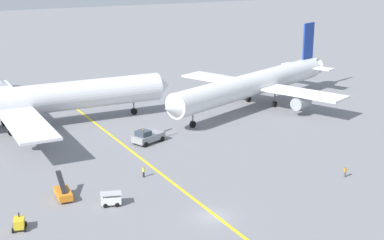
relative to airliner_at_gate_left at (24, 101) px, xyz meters
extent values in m
plane|color=gray|center=(12.21, -49.29, -5.28)|extent=(600.00, 600.00, 0.00)
cube|color=yellow|center=(12.68, -39.29, -5.28)|extent=(0.99, 120.00, 0.01)
cylinder|color=silver|center=(0.47, 0.00, 0.10)|extent=(53.43, 6.05, 5.54)
cone|color=silver|center=(28.36, -0.27, 0.10)|extent=(2.85, 5.12, 5.09)
cube|color=silver|center=(-2.20, 0.02, -0.73)|extent=(6.85, 47.14, 0.44)
cylinder|color=#999EA3|center=(-1.32, -13.17, -2.53)|extent=(4.22, 2.64, 2.60)
cylinder|color=#999EA3|center=(-1.07, 13.19, -2.53)|extent=(4.22, 2.64, 2.60)
cylinder|color=slate|center=(-3.16, 3.43, -3.51)|extent=(0.28, 0.28, 2.24)
cylinder|color=black|center=(-3.16, 3.43, -4.63)|extent=(1.31, 0.56, 1.30)
cylinder|color=slate|center=(-3.23, -3.37, -3.51)|extent=(0.28, 0.28, 2.24)
cylinder|color=black|center=(-3.23, -3.37, -4.63)|extent=(1.31, 0.56, 1.30)
cylinder|color=slate|center=(21.82, -0.21, -3.51)|extent=(0.28, 0.28, 2.24)
cylinder|color=black|center=(21.82, -0.21, -4.63)|extent=(1.31, 0.56, 1.30)
cylinder|color=white|center=(46.34, -6.89, -0.17)|extent=(47.46, 22.57, 4.88)
cone|color=white|center=(22.39, -16.35, -0.17)|extent=(4.25, 5.20, 4.49)
cone|color=white|center=(70.10, 2.49, -0.17)|extent=(4.78, 4.95, 3.90)
cube|color=white|center=(48.62, -5.99, -0.90)|extent=(20.31, 38.72, 0.44)
cube|color=white|center=(67.78, 1.57, 0.32)|extent=(7.75, 13.27, 0.28)
cube|color=#193899|center=(67.50, 1.46, 6.53)|extent=(4.22, 1.95, 8.53)
cylinder|color=#999EA3|center=(43.67, 3.82, -2.70)|extent=(4.86, 3.96, 2.60)
cylinder|color=#999EA3|center=(51.71, -16.54, -2.70)|extent=(4.86, 3.96, 2.60)
cylinder|color=slate|center=(50.80, -8.79, -3.50)|extent=(0.28, 0.28, 2.27)
cylinder|color=black|center=(50.80, -8.79, -4.63)|extent=(1.41, 0.99, 1.30)
cylinder|color=slate|center=(48.30, -2.46, -3.50)|extent=(0.28, 0.28, 2.27)
cylinder|color=black|center=(48.30, -2.46, -4.63)|extent=(1.41, 0.99, 1.30)
cylinder|color=slate|center=(28.07, -14.11, -3.50)|extent=(0.28, 0.28, 2.27)
cylinder|color=black|center=(28.07, -14.11, -4.63)|extent=(1.41, 0.99, 1.30)
cube|color=gray|center=(17.01, -18.53, -4.27)|extent=(6.38, 4.71, 1.13)
cube|color=#333D47|center=(15.84, -19.02, -3.26)|extent=(2.75, 2.80, 0.90)
cylinder|color=#4C4C51|center=(21.17, -16.83, -4.16)|extent=(3.04, 1.40, 0.20)
sphere|color=orange|center=(15.84, -19.02, -2.63)|extent=(0.24, 0.24, 0.24)
cylinder|color=black|center=(15.60, -20.58, -4.83)|extent=(0.95, 0.62, 0.90)
cylinder|color=black|center=(14.57, -18.06, -4.83)|extent=(0.95, 0.62, 0.90)
cylinder|color=black|center=(19.45, -19.00, -4.83)|extent=(0.95, 0.62, 0.90)
cylinder|color=black|center=(18.42, -16.49, -4.83)|extent=(0.95, 0.62, 0.90)
cube|color=silver|center=(2.22, -40.12, -4.48)|extent=(2.93, 2.22, 1.00)
cube|color=#B2B2B7|center=(2.22, -40.12, -3.63)|extent=(3.08, 2.33, 0.12)
cylinder|color=black|center=(1.29, -40.56, -4.98)|extent=(0.63, 0.37, 0.60)
cylinder|color=black|center=(1.72, -39.23, -4.98)|extent=(0.63, 0.37, 0.60)
cylinder|color=black|center=(2.72, -41.02, -4.98)|extent=(0.63, 0.37, 0.60)
cylinder|color=black|center=(3.15, -39.68, -4.98)|extent=(0.63, 0.37, 0.60)
cube|color=orange|center=(-2.69, -35.17, -4.53)|extent=(2.08, 4.12, 0.90)
cube|color=black|center=(-2.63, -34.37, -3.18)|extent=(1.00, 4.27, 1.83)
cylinder|color=black|center=(-3.33, -34.37, -4.98)|extent=(0.24, 0.61, 0.60)
cylinder|color=black|center=(-1.94, -34.47, -4.98)|extent=(0.24, 0.61, 0.60)
cylinder|color=black|center=(-3.44, -35.87, -4.98)|extent=(0.24, 0.61, 0.60)
cylinder|color=black|center=(-2.04, -35.97, -4.98)|extent=(0.24, 0.61, 0.60)
cube|color=gold|center=(-9.78, -41.52, -4.43)|extent=(1.64, 2.06, 1.10)
cylinder|color=black|center=(-9.64, -41.00, -3.63)|extent=(0.16, 0.16, 0.50)
cylinder|color=black|center=(-9.31, -42.43, -4.98)|extent=(0.35, 0.63, 0.60)
cylinder|color=black|center=(-10.66, -42.05, -4.98)|extent=(0.35, 0.63, 0.60)
cylinder|color=black|center=(-8.91, -40.98, -4.98)|extent=(0.35, 0.63, 0.60)
cylinder|color=black|center=(-10.26, -40.61, -4.98)|extent=(0.35, 0.63, 0.60)
cylinder|color=black|center=(9.88, -33.01, -4.85)|extent=(0.28, 0.28, 0.86)
cylinder|color=#D1E02D|center=(9.88, -33.01, -4.12)|extent=(0.36, 0.36, 0.61)
sphere|color=#9E704C|center=(9.88, -33.01, -3.70)|extent=(0.23, 0.23, 0.23)
cylinder|color=#4C4C51|center=(36.03, -46.81, -4.88)|extent=(0.28, 0.28, 0.80)
cylinder|color=orange|center=(36.03, -46.81, -4.20)|extent=(0.36, 0.36, 0.57)
sphere|color=brown|center=(36.03, -46.81, -3.80)|extent=(0.22, 0.22, 0.22)
cylinder|color=#F24C19|center=(35.80, -47.00, -4.08)|extent=(0.05, 0.05, 0.40)
camera|label=1|loc=(-20.55, -105.66, 25.98)|focal=53.58mm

